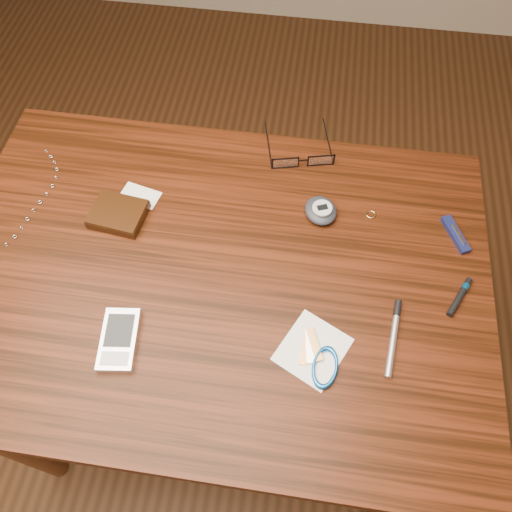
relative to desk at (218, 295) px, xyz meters
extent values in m
plane|color=#472814|center=(0.00, 0.00, -0.65)|extent=(3.80, 3.80, 0.00)
cube|color=#341408|center=(0.00, 0.00, 0.08)|extent=(1.00, 0.70, 0.03)
cylinder|color=#4C2814|center=(-0.45, -0.30, -0.29)|extent=(0.05, 0.05, 0.71)
cylinder|color=#4C2814|center=(0.45, -0.30, -0.29)|extent=(0.05, 0.05, 0.71)
cylinder|color=#4C2814|center=(-0.45, 0.30, -0.29)|extent=(0.05, 0.05, 0.71)
cylinder|color=#4C2814|center=(0.45, 0.30, -0.29)|extent=(0.05, 0.05, 0.71)
cube|color=black|center=(-0.21, 0.09, 0.11)|extent=(0.11, 0.09, 0.02)
cube|color=black|center=(-0.21, 0.09, 0.12)|extent=(0.11, 0.09, 0.00)
cube|color=silver|center=(-0.18, 0.15, 0.10)|extent=(0.09, 0.06, 0.00)
cube|color=black|center=(0.10, 0.26, 0.12)|extent=(0.05, 0.02, 0.03)
cube|color=white|center=(0.10, 0.26, 0.12)|extent=(0.05, 0.01, 0.02)
cylinder|color=black|center=(0.06, 0.32, 0.10)|extent=(0.03, 0.13, 0.00)
cube|color=black|center=(0.17, 0.28, 0.12)|extent=(0.05, 0.02, 0.03)
cube|color=white|center=(0.17, 0.28, 0.12)|extent=(0.05, 0.01, 0.02)
cylinder|color=black|center=(0.18, 0.35, 0.10)|extent=(0.03, 0.13, 0.00)
cube|color=black|center=(0.14, 0.27, 0.12)|extent=(0.02, 0.01, 0.00)
torus|color=tan|center=(0.28, 0.17, 0.10)|extent=(0.03, 0.03, 0.00)
torus|color=silver|center=(-0.40, 0.00, 0.11)|extent=(0.01, 0.01, 0.01)
torus|color=silver|center=(-0.39, 0.02, 0.11)|extent=(0.01, 0.01, 0.00)
torus|color=silver|center=(-0.38, 0.04, 0.11)|extent=(0.01, 0.01, 0.01)
torus|color=silver|center=(-0.38, 0.06, 0.11)|extent=(0.01, 0.01, 0.00)
torus|color=silver|center=(-0.38, 0.08, 0.11)|extent=(0.01, 0.01, 0.01)
torus|color=silver|center=(-0.37, 0.10, 0.11)|extent=(0.01, 0.01, 0.00)
torus|color=silver|center=(-0.36, 0.12, 0.11)|extent=(0.01, 0.00, 0.01)
torus|color=silver|center=(-0.36, 0.14, 0.11)|extent=(0.01, 0.01, 0.00)
torus|color=silver|center=(-0.36, 0.17, 0.11)|extent=(0.01, 0.00, 0.01)
torus|color=silver|center=(-0.37, 0.19, 0.11)|extent=(0.01, 0.01, 0.00)
torus|color=silver|center=(-0.38, 0.20, 0.11)|extent=(0.01, 0.01, 0.01)
torus|color=silver|center=(-0.39, 0.22, 0.11)|extent=(0.01, 0.01, 0.00)
torus|color=silver|center=(-0.41, 0.23, 0.11)|extent=(0.01, 0.01, 0.01)
cube|color=silver|center=(-0.13, -0.16, 0.11)|extent=(0.07, 0.12, 0.01)
cube|color=black|center=(-0.13, -0.14, 0.12)|extent=(0.05, 0.06, 0.00)
cube|color=#A9ADB1|center=(-0.13, -0.19, 0.12)|extent=(0.05, 0.03, 0.00)
ellipsoid|color=#20242C|center=(0.18, 0.15, 0.11)|extent=(0.08, 0.09, 0.02)
cylinder|color=#A2A5AB|center=(0.18, 0.15, 0.13)|extent=(0.04, 0.04, 0.00)
cube|color=black|center=(0.18, 0.15, 0.13)|extent=(0.02, 0.02, 0.00)
cube|color=white|center=(0.19, -0.12, 0.10)|extent=(0.14, 0.14, 0.00)
torus|color=#11559F|center=(0.21, -0.15, 0.11)|extent=(0.07, 0.07, 0.01)
cube|color=olive|center=(0.18, -0.12, 0.11)|extent=(0.02, 0.06, 0.00)
cube|color=silver|center=(0.18, -0.12, 0.11)|extent=(0.02, 0.06, 0.00)
cube|color=#9D6D37|center=(0.19, -0.12, 0.11)|extent=(0.03, 0.06, 0.00)
cube|color=#111638|center=(0.44, 0.14, 0.11)|extent=(0.05, 0.08, 0.01)
cube|color=#B5B4B9|center=(0.44, 0.14, 0.11)|extent=(0.02, 0.04, 0.00)
cylinder|color=silver|center=(0.32, -0.09, 0.11)|extent=(0.03, 0.14, 0.01)
cylinder|color=black|center=(0.33, -0.03, 0.11)|extent=(0.02, 0.03, 0.01)
cylinder|color=black|center=(0.44, 0.01, 0.11)|extent=(0.05, 0.08, 0.01)
cylinder|color=#0D68B6|center=(0.45, 0.03, 0.11)|extent=(0.02, 0.02, 0.01)
camera|label=1|loc=(0.14, -0.43, 0.90)|focal=35.00mm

